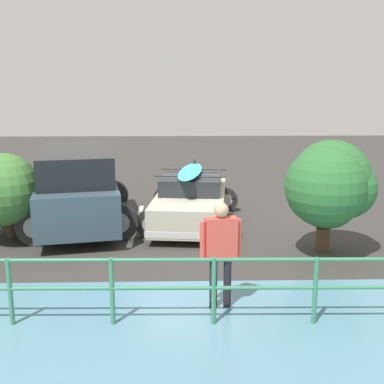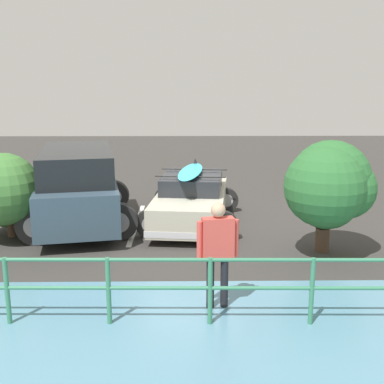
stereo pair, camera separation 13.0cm
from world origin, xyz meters
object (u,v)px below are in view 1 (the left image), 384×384
Objects in this scene: sedan_car at (191,200)px; person_bystander at (221,245)px; suv_car at (78,187)px; bush_near_left at (330,186)px.

person_bystander is at bearing 94.03° from sedan_car.
suv_car is (2.81, 0.16, 0.38)m from sedan_car.
sedan_car is at bearing -41.39° from bush_near_left.
person_bystander reaches higher than sedan_car.
suv_car is 6.01m from bush_near_left.
suv_car is at bearing -55.70° from person_bystander.
person_bystander is at bearing 44.53° from bush_near_left.
bush_near_left is at bearing -135.47° from person_bystander.
bush_near_left is (-2.41, -2.37, 0.43)m from person_bystander.
suv_car is 2.02× the size of bush_near_left.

